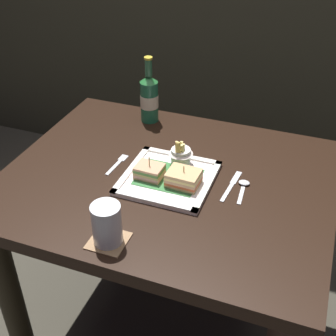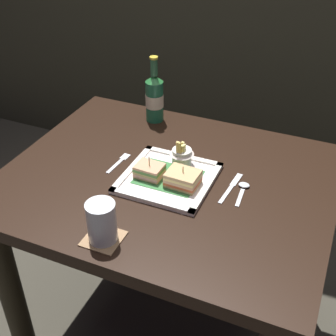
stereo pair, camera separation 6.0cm
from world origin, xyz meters
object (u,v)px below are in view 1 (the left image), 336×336
object	(u,v)px
square_plate	(168,178)
beer_bottle	(149,98)
dining_table	(168,210)
fries_cup	(181,154)
water_glass	(107,226)
spoon	(243,186)
knife	(232,185)
sandwich_half_left	(149,171)
sandwich_half_right	(184,178)
fork	(118,163)

from	to	relation	value
square_plate	beer_bottle	size ratio (longest dim) A/B	1.09
dining_table	fries_cup	xyz separation A→B (m)	(0.02, 0.07, 0.19)
water_glass	spoon	world-z (taller)	water_glass
water_glass	knife	bearing A→B (deg)	55.53
sandwich_half_left	fries_cup	bearing A→B (deg)	55.64
sandwich_half_left	sandwich_half_right	bearing A→B (deg)	-0.00
fries_cup	beer_bottle	xyz separation A→B (m)	(-0.22, 0.26, 0.04)
sandwich_half_left	fork	xyz separation A→B (m)	(-0.13, 0.05, -0.03)
square_plate	sandwich_half_left	distance (m)	0.06
sandwich_half_left	spoon	world-z (taller)	sandwich_half_left
beer_bottle	knife	bearing A→B (deg)	-37.06
sandwich_half_left	beer_bottle	xyz separation A→B (m)	(-0.15, 0.37, 0.06)
beer_bottle	knife	xyz separation A→B (m)	(0.40, -0.30, -0.09)
sandwich_half_right	beer_bottle	xyz separation A→B (m)	(-0.26, 0.37, 0.06)
fries_cup	fork	bearing A→B (deg)	-164.63
sandwich_half_right	knife	distance (m)	0.16
sandwich_half_right	spoon	distance (m)	0.19
dining_table	knife	bearing A→B (deg)	7.89
sandwich_half_left	fork	world-z (taller)	sandwich_half_left
water_glass	spoon	bearing A→B (deg)	52.06
sandwich_half_right	water_glass	world-z (taller)	water_glass
sandwich_half_left	water_glass	xyz separation A→B (m)	(0.00, -0.30, 0.02)
square_plate	sandwich_half_right	world-z (taller)	sandwich_half_right
knife	beer_bottle	bearing A→B (deg)	142.94
dining_table	spoon	distance (m)	0.28
square_plate	beer_bottle	xyz separation A→B (m)	(-0.21, 0.35, 0.09)
dining_table	water_glass	bearing A→B (deg)	-97.54
water_glass	fork	xyz separation A→B (m)	(-0.14, 0.35, -0.05)
spoon	fork	bearing A→B (deg)	-177.40
sandwich_half_left	beer_bottle	distance (m)	0.40
square_plate	fork	distance (m)	0.19
sandwich_half_right	fork	world-z (taller)	sandwich_half_right
sandwich_half_right	fries_cup	world-z (taller)	fries_cup
sandwich_half_left	water_glass	world-z (taller)	water_glass
beer_bottle	knife	distance (m)	0.51
dining_table	square_plate	xyz separation A→B (m)	(0.01, -0.01, 0.15)
sandwich_half_left	dining_table	bearing A→B (deg)	34.14
sandwich_half_right	fries_cup	xyz separation A→B (m)	(-0.04, 0.10, 0.02)
dining_table	sandwich_half_left	xyz separation A→B (m)	(-0.05, -0.03, 0.17)
knife	water_glass	bearing A→B (deg)	-124.47
fork	spoon	distance (m)	0.42
sandwich_half_right	beer_bottle	distance (m)	0.46
sandwich_half_left	knife	bearing A→B (deg)	13.62
dining_table	spoon	world-z (taller)	spoon
fries_cup	fork	xyz separation A→B (m)	(-0.20, -0.06, -0.05)
square_plate	knife	distance (m)	0.20
sandwich_half_left	knife	world-z (taller)	sandwich_half_left
beer_bottle	fork	size ratio (longest dim) A/B	1.99
spoon	knife	bearing A→B (deg)	-174.95
sandwich_half_right	fries_cup	size ratio (longest dim) A/B	1.04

